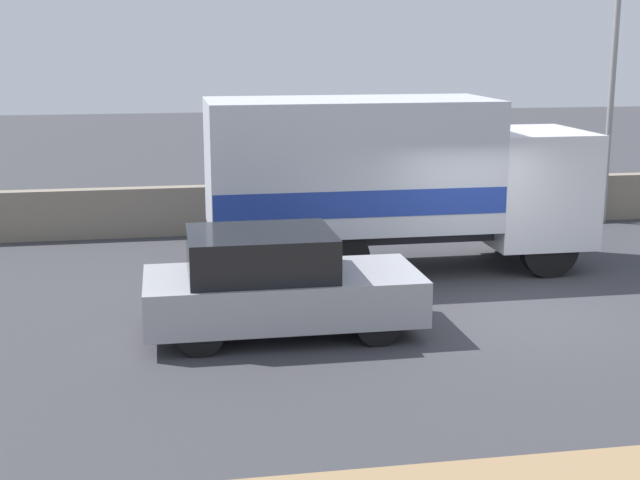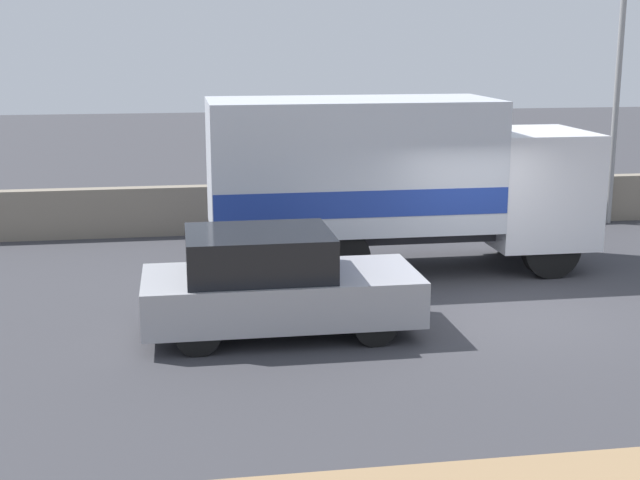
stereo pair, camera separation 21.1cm
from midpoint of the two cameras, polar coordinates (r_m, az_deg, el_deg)
name	(u,v)px [view 1 (the left image)]	position (r m, az deg, el deg)	size (l,w,h in m)	color
ground_plane	(502,310)	(14.69, 11.18, -4.43)	(80.00, 80.00, 0.00)	#38383D
stone_wall_backdrop	(397,204)	(20.70, 4.67, 2.33)	(60.00, 0.35, 1.08)	gray
street_lamp	(615,50)	(21.85, 18.07, 11.50)	(0.56, 0.28, 6.95)	gray
box_truck	(388,177)	(16.54, 4.01, 4.04)	(7.08, 2.34, 3.22)	silver
car_hatchback	(276,284)	(13.13, -3.28, -2.81)	(4.04, 1.80, 1.55)	#9E9EA3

